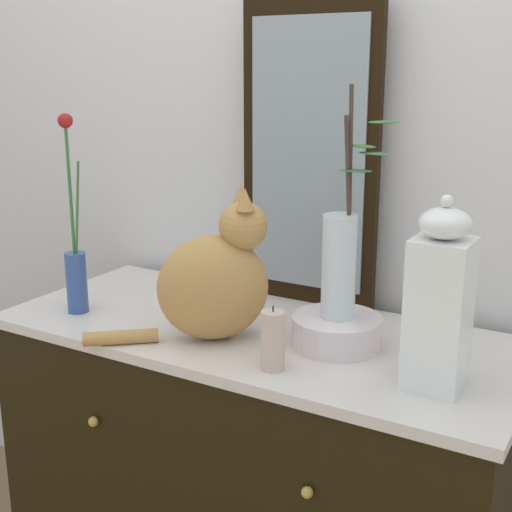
# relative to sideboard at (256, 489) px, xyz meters

# --- Properties ---
(wall_back) EXTENTS (4.40, 0.08, 2.60)m
(wall_back) POSITION_rel_sideboard_xyz_m (0.00, 0.35, 0.86)
(wall_back) COLOR silver
(wall_back) RESTS_ON ground_plane
(sideboard) EXTENTS (1.26, 0.56, 0.88)m
(sideboard) POSITION_rel_sideboard_xyz_m (0.00, 0.00, 0.00)
(sideboard) COLOR black
(sideboard) RESTS_ON ground_plane
(mirror_leaning) EXTENTS (0.37, 0.03, 0.77)m
(mirror_leaning) POSITION_rel_sideboard_xyz_m (0.01, 0.25, 0.82)
(mirror_leaning) COLOR black
(mirror_leaning) RESTS_ON sideboard
(cat_sitting) EXTENTS (0.38, 0.34, 0.35)m
(cat_sitting) POSITION_rel_sideboard_xyz_m (-0.05, -0.10, 0.58)
(cat_sitting) COLOR #B88546
(cat_sitting) RESTS_ON sideboard
(vase_slim_green) EXTENTS (0.06, 0.05, 0.50)m
(vase_slim_green) POSITION_rel_sideboard_xyz_m (-0.45, -0.13, 0.57)
(vase_slim_green) COLOR #345092
(vase_slim_green) RESTS_ON sideboard
(bowl_porcelain) EXTENTS (0.20, 0.20, 0.07)m
(bowl_porcelain) POSITION_rel_sideboard_xyz_m (0.21, 0.00, 0.47)
(bowl_porcelain) COLOR silver
(bowl_porcelain) RESTS_ON sideboard
(vase_glass_clear) EXTENTS (0.15, 0.11, 0.50)m
(vase_glass_clear) POSITION_rel_sideboard_xyz_m (0.21, 0.01, 0.64)
(vase_glass_clear) COLOR silver
(vase_glass_clear) RESTS_ON bowl_porcelain
(jar_lidded_porcelain) EXTENTS (0.11, 0.11, 0.38)m
(jar_lidded_porcelain) POSITION_rel_sideboard_xyz_m (0.46, -0.09, 0.61)
(jar_lidded_porcelain) COLOR white
(jar_lidded_porcelain) RESTS_ON sideboard
(candle_pillar) EXTENTS (0.05, 0.05, 0.14)m
(candle_pillar) POSITION_rel_sideboard_xyz_m (0.15, -0.18, 0.50)
(candle_pillar) COLOR beige
(candle_pillar) RESTS_ON sideboard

